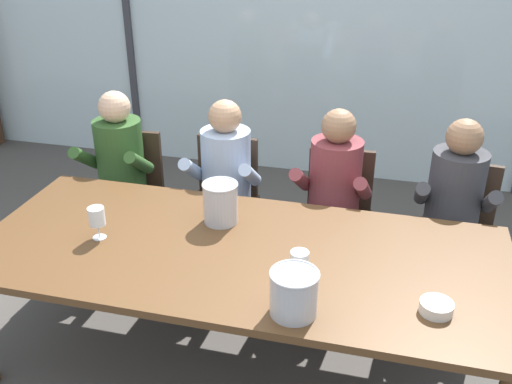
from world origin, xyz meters
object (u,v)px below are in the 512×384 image
Objects in this scene: chair_center at (338,208)px; ice_bucket_secondary at (220,202)px; ice_bucket_primary at (294,292)px; wine_glass_by_left_taster at (299,263)px; chair_near_curtain at (130,185)px; tasting_bowl at (436,307)px; person_pale_blue_shirt at (223,180)px; person_maroon_top at (332,193)px; dining_table at (239,259)px; chair_left_of_center at (224,192)px; person_olive_shirt at (116,169)px; chair_right_of_center at (458,223)px; person_charcoal_jacket at (454,206)px; wine_glass_near_bucket at (97,218)px.

ice_bucket_secondary is at bearing -131.48° from chair_center.
wine_glass_by_left_taster is (-0.01, 0.20, 0.01)m from ice_bucket_primary.
tasting_bowl is (2.01, -1.22, 0.25)m from chair_near_curtain.
chair_near_curtain is 6.12× the size of tasting_bowl.
person_maroon_top is (0.70, 0.00, 0.00)m from person_pale_blue_shirt.
wine_glass_by_left_taster is at bearing -32.21° from dining_table.
person_maroon_top is at bearing 48.08° from ice_bucket_secondary.
person_maroon_top is at bearing -12.75° from chair_left_of_center.
person_olive_shirt is (-1.48, -0.14, 0.17)m from chair_center.
wine_glass_by_left_taster reaches higher than chair_right_of_center.
person_pale_blue_shirt is 8.38× the size of tasting_bowl.
chair_center is at bearing 171.01° from person_charcoal_jacket.
person_maroon_top is at bearing -164.67° from chair_right_of_center.
person_pale_blue_shirt is 0.70m from person_maroon_top.
ice_bucket_secondary is (-1.24, -0.59, 0.17)m from person_charcoal_jacket.
dining_table is 0.35m from ice_bucket_secondary.
person_charcoal_jacket is (1.47, -0.17, 0.17)m from chair_left_of_center.
wine_glass_by_left_taster is at bearing -96.02° from chair_center.
chair_left_of_center is 4.97× the size of wine_glass_near_bucket.
ice_bucket_primary is at bearing -62.42° from chair_left_of_center.
chair_left_of_center is 4.13× the size of ice_bucket_primary.
wine_glass_near_bucket is at bearing -74.92° from chair_near_curtain.
ice_bucket_primary is (0.75, -1.42, 0.32)m from chair_left_of_center.
person_pale_blue_shirt is at bearing -73.44° from chair_left_of_center.
wine_glass_near_bucket reaches higher than tasting_bowl.
chair_left_of_center is at bearing 10.90° from person_olive_shirt.
dining_table is 11.69× the size of ice_bucket_secondary.
person_olive_shirt is (-1.09, 0.84, 0.01)m from dining_table.
wine_glass_near_bucket is at bearing 173.26° from tasting_bowl.
chair_center is 1.00× the size of chair_right_of_center.
tasting_bowl is 0.81× the size of wine_glass_near_bucket.
dining_table is 0.44m from wine_glass_by_left_taster.
tasting_bowl is at bearing -69.88° from chair_center.
dining_table is 0.91m from person_pale_blue_shirt.
person_maroon_top is 8.38× the size of tasting_bowl.
ice_bucket_secondary is 1.31× the size of wine_glass_by_left_taster.
tasting_bowl is (0.58, -1.10, 0.07)m from person_maroon_top.
dining_table is at bearing -68.92° from chair_left_of_center.
chair_right_of_center is at bearing 0.65° from person_olive_shirt.
ice_bucket_primary is 0.20m from wine_glass_by_left_taster.
wine_glass_near_bucket is (-1.12, -1.04, 0.34)m from chair_center.
chair_left_of_center is 0.24m from person_pale_blue_shirt.
ice_bucket_secondary is 0.64m from wine_glass_near_bucket.
person_pale_blue_shirt is (-1.47, -0.12, 0.17)m from chair_right_of_center.
person_pale_blue_shirt is at bearing 67.09° from wine_glass_near_bucket.
chair_center is 0.72m from person_charcoal_jacket.
chair_near_curtain is 0.73× the size of person_charcoal_jacket.
person_charcoal_jacket is at bearing 55.26° from wine_glass_by_left_taster.
chair_left_of_center is 1.52m from chair_right_of_center.
chair_center is 1.50m from person_olive_shirt.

